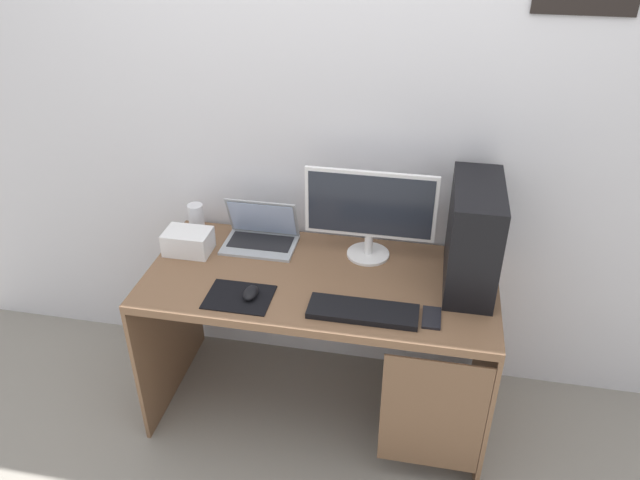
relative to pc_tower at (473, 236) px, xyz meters
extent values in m
plane|color=gray|center=(-0.60, -0.09, -0.96)|extent=(8.00, 8.00, 0.00)
cube|color=silver|center=(-0.60, 0.30, 0.34)|extent=(4.00, 0.04, 2.60)
cube|color=brown|center=(-0.60, -0.09, -0.23)|extent=(1.45, 0.69, 0.03)
cube|color=brown|center=(-1.31, -0.09, -0.60)|extent=(0.02, 0.69, 0.70)
cube|color=brown|center=(0.12, -0.09, -0.60)|extent=(0.02, 0.69, 0.70)
cube|color=brown|center=(-0.09, -0.43, -0.57)|extent=(0.40, 0.01, 0.56)
cube|color=black|center=(0.00, 0.00, 0.00)|extent=(0.19, 0.44, 0.43)
cylinder|color=white|center=(-0.42, 0.12, -0.21)|extent=(0.19, 0.19, 0.01)
cylinder|color=white|center=(-0.42, 0.12, -0.16)|extent=(0.04, 0.04, 0.09)
cube|color=white|center=(-0.42, 0.11, 0.04)|extent=(0.55, 0.02, 0.30)
cube|color=#232833|center=(-0.42, 0.10, 0.04)|extent=(0.52, 0.00, 0.27)
cube|color=#9EA3A8|center=(-0.91, 0.10, -0.21)|extent=(0.32, 0.21, 0.01)
cube|color=black|center=(-0.91, 0.12, -0.20)|extent=(0.28, 0.13, 0.00)
cube|color=#9EA3A8|center=(-0.91, 0.17, -0.11)|extent=(0.32, 0.08, 0.20)
cube|color=#ADC1E5|center=(-0.91, 0.16, -0.11)|extent=(0.30, 0.07, 0.18)
cylinder|color=silver|center=(-1.22, 0.16, -0.14)|extent=(0.07, 0.07, 0.15)
cube|color=white|center=(-1.20, 0.00, -0.16)|extent=(0.20, 0.14, 0.10)
cube|color=black|center=(-0.39, -0.30, -0.20)|extent=(0.42, 0.14, 0.02)
cube|color=black|center=(-0.88, -0.29, -0.21)|extent=(0.26, 0.20, 0.00)
ellipsoid|color=black|center=(-0.84, -0.28, -0.19)|extent=(0.06, 0.10, 0.03)
cube|color=black|center=(-0.13, -0.28, -0.21)|extent=(0.07, 0.13, 0.01)
camera|label=1|loc=(-0.20, -2.12, 1.23)|focal=34.18mm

